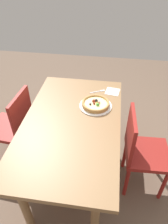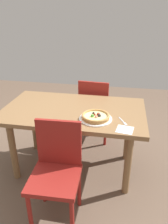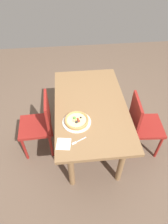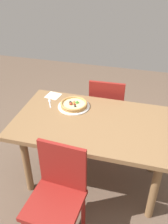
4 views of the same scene
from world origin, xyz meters
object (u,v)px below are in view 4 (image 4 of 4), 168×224
Objects in this scene: chair_far at (107,109)px; pizza at (74,104)px; dining_table at (95,130)px; chair_near at (57,194)px; napkin at (53,96)px; plate at (74,106)px; fork at (50,103)px.

chair_far is 3.34× the size of pizza.
chair_near reaches higher than dining_table.
dining_table is 0.64m from napkin.
chair_far reaches higher than plate.
pizza reaches higher than plate.
pizza is 0.31m from napkin.
chair_near reaches higher than fork.
pizza is (-0.26, 0.19, 0.13)m from dining_table.
napkin is at bearing -64.03° from chair_near.
dining_table is 0.34m from pizza.
pizza is (-0.12, 0.83, 0.29)m from chair_near.
fork is at bearing -61.69° from chair_near.
dining_table is 10.42× the size of napkin.
pizza is at bearing -121.83° from chair_far.
pizza is at bearing -117.63° from fork.
chair_near reaches higher than plate.
plate reaches higher than napkin.
plate is at bearing -121.81° from chair_far.
chair_near is at bearing -81.93° from pizza.
chair_near is 5.69× the size of fork.
pizza is at bearing -28.76° from napkin.
chair_far reaches higher than fork.
plate is (-0.26, 0.19, 0.10)m from dining_table.
plate is 2.00× the size of fork.
chair_far reaches higher than napkin.
napkin is (-0.27, 0.15, -0.03)m from pizza.
chair_far reaches higher than dining_table.
dining_table is at bearing -32.47° from napkin.
napkin is (-0.27, 0.15, -0.00)m from plate.
chair_near reaches higher than pizza.
plate is at bearing -117.63° from fork.
pizza reaches higher than napkin.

